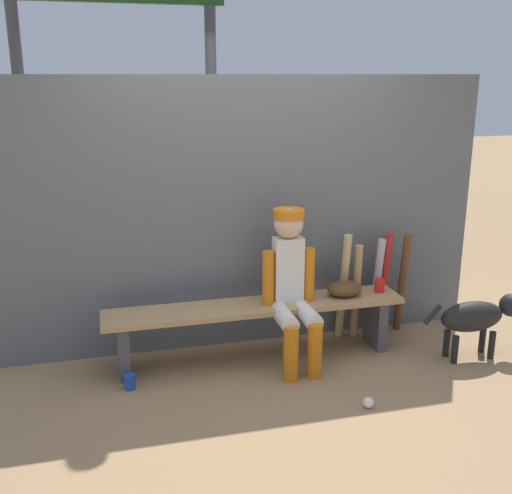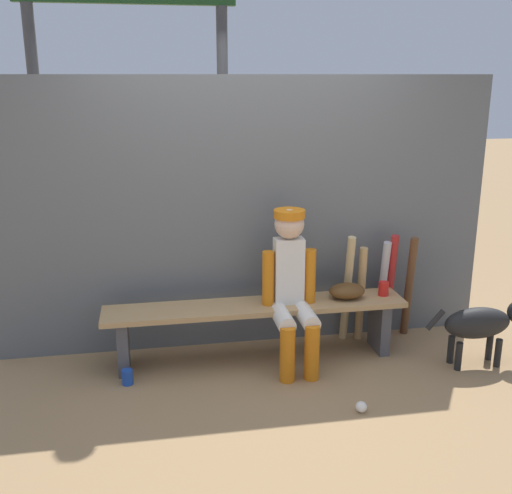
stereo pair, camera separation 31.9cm
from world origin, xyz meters
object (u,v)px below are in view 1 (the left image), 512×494
bat_aluminum_red (384,283)px  baseball (368,403)px  dugout_bench (256,317)px  bat_wood_tan (356,291)px  dog (478,316)px  player_seated (292,283)px  cup_on_ground (130,382)px  bat_wood_natural (343,287)px  bat_aluminum_silver (376,286)px  cup_on_bench (379,285)px  baseball_glove (344,289)px  bat_wood_dark (402,283)px

bat_aluminum_red → baseball: size_ratio=12.27×
bat_aluminum_red → baseball: bat_aluminum_red is taller
dugout_bench → bat_wood_tan: bat_wood_tan is taller
dugout_bench → dog: (1.67, -0.38, -0.02)m
player_seated → cup_on_ground: size_ratio=10.71×
bat_wood_natural → bat_aluminum_silver: (0.31, 0.02, -0.03)m
player_seated → dog: 1.48m
bat_wood_natural → cup_on_bench: bat_wood_natural is taller
baseball → cup_on_bench: bearing=61.7°
cup_on_ground → bat_wood_natural: bearing=13.3°
bat_wood_tan → bat_wood_natural: bearing=-174.8°
bat_wood_tan → cup_on_ground: size_ratio=7.33×
dugout_bench → cup_on_bench: 1.03m
bat_aluminum_silver → dog: bearing=-45.5°
bat_wood_natural → bat_aluminum_red: 0.38m
bat_wood_tan → bat_aluminum_red: bat_aluminum_red is taller
baseball_glove → bat_wood_natural: (0.07, 0.19, -0.06)m
baseball → cup_on_bench: (0.48, 0.89, 0.47)m
bat_wood_natural → bat_aluminum_red: bearing=4.8°
bat_wood_tan → bat_aluminum_silver: (0.18, 0.01, 0.02)m
bat_wood_natural → bat_wood_tan: bearing=5.2°
bat_wood_natural → dog: bat_wood_natural is taller
bat_wood_dark → dog: bat_wood_dark is taller
cup_on_bench → dog: size_ratio=0.13×
cup_on_ground → bat_aluminum_silver: bearing=11.9°
player_seated → bat_wood_tan: player_seated is taller
bat_aluminum_silver → dog: size_ratio=1.02×
baseball → dog: dog is taller
bat_wood_tan → baseball: bearing=-108.7°
bat_wood_natural → bat_wood_dark: bat_wood_natural is taller
baseball_glove → baseball: bearing=-101.2°
player_seated → bat_wood_dark: 1.13m
dugout_bench → cup_on_ground: (-0.97, -0.23, -0.30)m
bat_wood_dark → dugout_bench: bearing=-171.6°
bat_wood_tan → dog: (0.76, -0.58, -0.07)m
bat_aluminum_silver → dog: (0.58, -0.59, -0.09)m
dugout_bench → bat_wood_tan: size_ratio=2.85×
baseball → dugout_bench: bearing=121.8°
dugout_bench → player_seated: size_ratio=1.95×
bat_wood_natural → cup_on_ground: bearing=-166.7°
bat_wood_natural → player_seated: bearing=-150.9°
player_seated → bat_aluminum_silver: (0.84, 0.32, -0.21)m
baseball_glove → bat_aluminum_silver: 0.44m
player_seated → bat_wood_tan: 0.76m
baseball_glove → dog: bearing=-21.8°
bat_aluminum_silver → baseball: size_ratio=11.58×
dog → cup_on_bench: bearing=148.8°
bat_wood_dark → cup_on_ground: 2.36m
player_seated → baseball: 1.02m
baseball_glove → bat_wood_natural: bearing=70.2°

